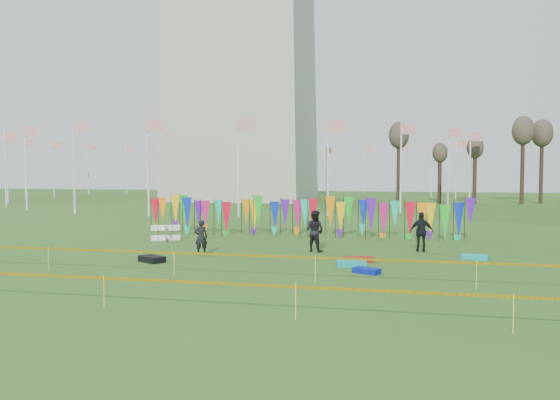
% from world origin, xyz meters
% --- Properties ---
extents(ground, '(160.00, 160.00, 0.00)m').
position_xyz_m(ground, '(0.00, 0.00, 0.00)').
color(ground, '#2A4B15').
rests_on(ground, ground).
extents(flagpole_ring, '(57.40, 56.16, 8.00)m').
position_xyz_m(flagpole_ring, '(-14.00, 48.00, 4.00)').
color(flagpole_ring, silver).
rests_on(flagpole_ring, ground).
extents(banner_row, '(18.64, 0.64, 2.13)m').
position_xyz_m(banner_row, '(0.28, 9.31, 1.25)').
color(banner_row, black).
rests_on(banner_row, ground).
extents(caution_tape_near, '(26.00, 0.02, 0.90)m').
position_xyz_m(caution_tape_near, '(-0.22, -2.95, 0.78)').
color(caution_tape_near, '#E3B604').
rests_on(caution_tape_near, ground).
extents(caution_tape_far, '(26.00, 0.02, 0.90)m').
position_xyz_m(caution_tape_far, '(-0.22, -7.52, 0.78)').
color(caution_tape_far, '#E3B604').
rests_on(caution_tape_far, ground).
extents(box_kite, '(0.76, 0.76, 0.84)m').
position_xyz_m(box_kite, '(-6.27, 6.01, 0.42)').
color(box_kite, red).
rests_on(box_kite, ground).
extents(person_left, '(0.68, 0.61, 1.54)m').
position_xyz_m(person_left, '(-2.75, 1.85, 0.77)').
color(person_left, black).
rests_on(person_left, ground).
extents(person_mid, '(1.06, 0.87, 1.88)m').
position_xyz_m(person_mid, '(1.93, 3.88, 0.94)').
color(person_mid, black).
rests_on(person_mid, ground).
extents(person_right, '(1.10, 0.68, 1.80)m').
position_xyz_m(person_right, '(6.66, 4.87, 0.90)').
color(person_right, black).
rests_on(person_right, ground).
extents(kite_bag_turquoise, '(1.20, 0.79, 0.22)m').
position_xyz_m(kite_bag_turquoise, '(3.88, 0.33, 0.11)').
color(kite_bag_turquoise, '#0BAAB1').
rests_on(kite_bag_turquoise, ground).
extents(kite_bag_blue, '(1.05, 0.81, 0.19)m').
position_xyz_m(kite_bag_blue, '(4.54, -0.96, 0.10)').
color(kite_bag_blue, '#091C9F').
rests_on(kite_bag_blue, ground).
extents(kite_bag_red, '(1.20, 0.86, 0.20)m').
position_xyz_m(kite_bag_red, '(4.11, 1.44, 0.10)').
color(kite_bag_red, '#B80C14').
rests_on(kite_bag_red, ground).
extents(kite_bag_black, '(1.24, 1.07, 0.25)m').
position_xyz_m(kite_bag_black, '(-4.02, -0.33, 0.12)').
color(kite_bag_black, black).
rests_on(kite_bag_black, ground).
extents(kite_bag_teal, '(1.15, 0.78, 0.20)m').
position_xyz_m(kite_bag_teal, '(8.74, 3.07, 0.10)').
color(kite_bag_teal, '#0CACB4').
rests_on(kite_bag_teal, ground).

